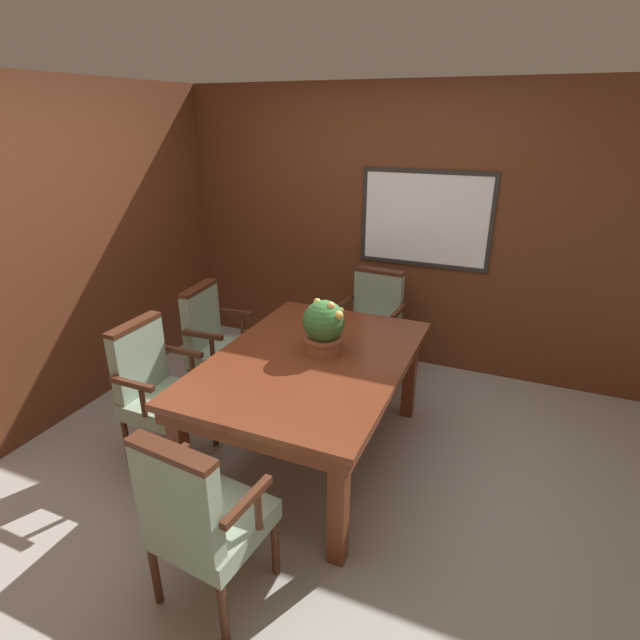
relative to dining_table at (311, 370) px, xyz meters
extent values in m
plane|color=#A39E93|center=(-0.09, -0.15, -0.66)|extent=(14.00, 14.00, 0.00)
cube|color=#5B2D19|center=(-0.09, 1.71, 0.57)|extent=(7.20, 0.06, 2.45)
cube|color=white|center=(0.33, 1.67, 0.70)|extent=(1.05, 0.01, 0.75)
cube|color=#282623|center=(0.33, 1.66, 1.09)|extent=(1.12, 0.02, 0.04)
cube|color=#282623|center=(0.33, 1.66, 0.30)|extent=(1.12, 0.02, 0.03)
cube|color=#282623|center=(-0.22, 1.66, 0.70)|extent=(0.04, 0.02, 0.75)
cube|color=#282623|center=(0.87, 1.66, 0.70)|extent=(0.03, 0.02, 0.75)
cube|color=#5B2D19|center=(-1.97, -0.15, 0.57)|extent=(0.06, 7.20, 2.45)
cube|color=maroon|center=(-0.49, -0.75, -0.31)|extent=(0.09, 0.09, 0.71)
cube|color=maroon|center=(0.49, -0.75, -0.31)|extent=(0.09, 0.09, 0.71)
cube|color=maroon|center=(-0.49, 0.75, -0.31)|extent=(0.09, 0.09, 0.71)
cube|color=maroon|center=(0.49, 0.75, -0.31)|extent=(0.09, 0.09, 0.71)
cube|color=maroon|center=(0.00, 0.00, 0.00)|extent=(1.13, 1.66, 0.09)
cube|color=maroon|center=(0.00, 0.00, 0.07)|extent=(1.19, 1.72, 0.04)
cylinder|color=#472314|center=(-0.71, 0.21, -0.48)|extent=(0.04, 0.04, 0.36)
cylinder|color=#472314|center=(-0.74, 0.61, -0.48)|extent=(0.04, 0.04, 0.36)
cylinder|color=#472314|center=(-1.12, 0.18, -0.48)|extent=(0.04, 0.04, 0.36)
cylinder|color=#472314|center=(-1.14, 0.58, -0.48)|extent=(0.04, 0.04, 0.36)
cube|color=gray|center=(-0.93, 0.39, -0.25)|extent=(0.50, 0.50, 0.11)
cube|color=gray|center=(-1.12, 0.38, 0.04)|extent=(0.11, 0.43, 0.46)
cube|color=#472314|center=(-1.12, 0.38, 0.29)|extent=(0.12, 0.44, 0.03)
cylinder|color=#472314|center=(-0.87, 0.16, -0.09)|extent=(0.04, 0.04, 0.21)
cube|color=#472314|center=(-0.94, 0.15, 0.02)|extent=(0.33, 0.06, 0.04)
cylinder|color=#472314|center=(-0.91, 0.64, -0.09)|extent=(0.04, 0.04, 0.21)
cube|color=#472314|center=(-0.98, 0.63, 0.02)|extent=(0.33, 0.06, 0.04)
cylinder|color=#472314|center=(-0.20, 0.98, -0.48)|extent=(0.04, 0.04, 0.36)
cylinder|color=#472314|center=(0.21, 0.95, -0.48)|extent=(0.04, 0.04, 0.36)
cylinder|color=#472314|center=(-0.17, 1.39, -0.48)|extent=(0.04, 0.04, 0.36)
cylinder|color=#472314|center=(0.24, 1.36, -0.48)|extent=(0.04, 0.04, 0.36)
cube|color=gray|center=(0.02, 1.17, -0.25)|extent=(0.50, 0.50, 0.11)
cube|color=gray|center=(0.03, 1.37, 0.04)|extent=(0.43, 0.11, 0.46)
cube|color=#472314|center=(0.03, 1.37, 0.29)|extent=(0.43, 0.12, 0.03)
cylinder|color=#472314|center=(-0.22, 1.15, -0.09)|extent=(0.04, 0.04, 0.21)
cube|color=#472314|center=(-0.22, 1.22, 0.02)|extent=(0.06, 0.33, 0.04)
cylinder|color=#472314|center=(0.26, 1.12, -0.09)|extent=(0.04, 0.04, 0.21)
cube|color=#472314|center=(0.27, 1.19, 0.02)|extent=(0.06, 0.33, 0.04)
cylinder|color=#472314|center=(-0.67, -0.58, -0.48)|extent=(0.04, 0.04, 0.36)
cylinder|color=#472314|center=(-0.67, -0.17, -0.48)|extent=(0.04, 0.04, 0.36)
cylinder|color=#472314|center=(-1.08, -0.58, -0.48)|extent=(0.04, 0.04, 0.36)
cylinder|color=#472314|center=(-1.08, -0.17, -0.48)|extent=(0.04, 0.04, 0.36)
cube|color=gray|center=(-0.88, -0.38, -0.25)|extent=(0.47, 0.47, 0.11)
cube|color=gray|center=(-1.07, -0.38, 0.04)|extent=(0.08, 0.43, 0.46)
cube|color=#472314|center=(-1.07, -0.38, 0.29)|extent=(0.09, 0.43, 0.03)
cylinder|color=#472314|center=(-0.84, -0.62, -0.09)|extent=(0.04, 0.04, 0.21)
cube|color=#472314|center=(-0.91, -0.62, 0.02)|extent=(0.33, 0.04, 0.04)
cylinder|color=#472314|center=(-0.84, -0.13, -0.09)|extent=(0.04, 0.04, 0.21)
cube|color=#472314|center=(-0.91, -0.13, 0.02)|extent=(0.33, 0.04, 0.04)
cylinder|color=#472314|center=(0.23, -0.96, -0.48)|extent=(0.04, 0.04, 0.36)
cylinder|color=#472314|center=(-0.18, -0.92, -0.48)|extent=(0.04, 0.04, 0.36)
cylinder|color=#472314|center=(0.19, -1.36, -0.48)|extent=(0.04, 0.04, 0.36)
cylinder|color=#472314|center=(-0.22, -1.32, -0.48)|extent=(0.04, 0.04, 0.36)
cube|color=gray|center=(0.00, -1.14, -0.25)|extent=(0.51, 0.51, 0.11)
cube|color=gray|center=(-0.02, -1.33, 0.04)|extent=(0.44, 0.12, 0.46)
cube|color=#472314|center=(-0.02, -1.33, 0.29)|extent=(0.44, 0.13, 0.03)
cylinder|color=#472314|center=(0.25, -1.13, -0.09)|extent=(0.04, 0.04, 0.21)
cube|color=#472314|center=(0.24, -1.20, 0.02)|extent=(0.07, 0.33, 0.04)
cylinder|color=#472314|center=(-0.23, -1.08, -0.09)|extent=(0.04, 0.04, 0.21)
cube|color=#472314|center=(-0.24, -1.15, 0.02)|extent=(0.07, 0.33, 0.04)
cylinder|color=#9E5638|center=(0.04, 0.11, 0.15)|extent=(0.24, 0.24, 0.10)
cylinder|color=#9E5638|center=(0.04, 0.11, 0.19)|extent=(0.26, 0.26, 0.02)
sphere|color=#387033|center=(0.04, 0.11, 0.31)|extent=(0.27, 0.27, 0.27)
sphere|color=#EDB841|center=(0.03, 0.23, 0.36)|extent=(0.06, 0.06, 0.06)
sphere|color=gold|center=(0.01, 0.21, 0.39)|extent=(0.05, 0.05, 0.05)
sphere|color=#F1BB4E|center=(0.08, 0.24, 0.30)|extent=(0.06, 0.06, 0.06)
sphere|color=#F3BA50|center=(0.15, 0.09, 0.37)|extent=(0.06, 0.06, 0.06)
sphere|color=gold|center=(0.13, 0.18, 0.37)|extent=(0.04, 0.04, 0.04)
sphere|color=#DFAD56|center=(-0.02, 0.14, 0.42)|extent=(0.05, 0.05, 0.05)
sphere|color=#EBAC56|center=(0.09, 0.10, 0.42)|extent=(0.05, 0.05, 0.05)
sphere|color=#F1B741|center=(0.11, 0.22, 0.35)|extent=(0.04, 0.04, 0.04)
camera|label=1|loc=(1.17, -2.60, 1.53)|focal=28.00mm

